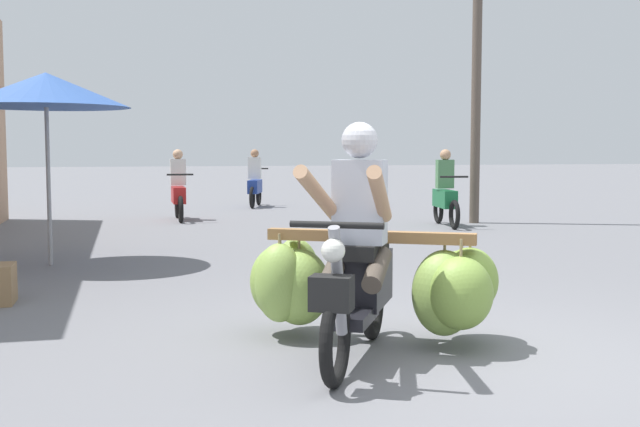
{
  "coord_description": "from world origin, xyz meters",
  "views": [
    {
      "loc": [
        -2.17,
        -4.65,
        1.4
      ],
      "look_at": [
        -0.71,
        1.19,
        0.9
      ],
      "focal_mm": 43.52,
      "sensor_mm": 36.0,
      "label": 1
    }
  ],
  "objects_px": {
    "motorbike_distant_ahead_right": "(445,195)",
    "market_umbrella_near_shop": "(46,90)",
    "motorbike_distant_far_ahead": "(255,184)",
    "motorbike_main_loaded": "(369,279)",
    "motorbike_distant_ahead_left": "(178,191)",
    "utility_pole": "(477,53)"
  },
  "relations": [
    {
      "from": "utility_pole",
      "to": "market_umbrella_near_shop",
      "type": "bearing_deg",
      "value": -152.72
    },
    {
      "from": "motorbike_distant_far_ahead",
      "to": "market_umbrella_near_shop",
      "type": "bearing_deg",
      "value": -113.96
    },
    {
      "from": "motorbike_main_loaded",
      "to": "motorbike_distant_far_ahead",
      "type": "relative_size",
      "value": 1.24
    },
    {
      "from": "motorbike_main_loaded",
      "to": "motorbike_distant_far_ahead",
      "type": "xyz_separation_m",
      "value": [
        1.34,
        13.4,
        0.09
      ]
    },
    {
      "from": "motorbike_main_loaded",
      "to": "motorbike_distant_ahead_right",
      "type": "height_order",
      "value": "motorbike_main_loaded"
    },
    {
      "from": "motorbike_distant_ahead_left",
      "to": "market_umbrella_near_shop",
      "type": "distance_m",
      "value": 6.23
    },
    {
      "from": "motorbike_distant_ahead_left",
      "to": "motorbike_distant_ahead_right",
      "type": "bearing_deg",
      "value": -27.13
    },
    {
      "from": "motorbike_distant_far_ahead",
      "to": "utility_pole",
      "type": "bearing_deg",
      "value": -56.03
    },
    {
      "from": "motorbike_distant_ahead_right",
      "to": "market_umbrella_near_shop",
      "type": "distance_m",
      "value": 7.51
    },
    {
      "from": "motorbike_distant_far_ahead",
      "to": "market_umbrella_near_shop",
      "type": "distance_m",
      "value": 9.77
    },
    {
      "from": "motorbike_main_loaded",
      "to": "market_umbrella_near_shop",
      "type": "distance_m",
      "value": 5.5
    },
    {
      "from": "motorbike_main_loaded",
      "to": "market_umbrella_near_shop",
      "type": "bearing_deg",
      "value": 119.39
    },
    {
      "from": "motorbike_distant_ahead_left",
      "to": "market_umbrella_near_shop",
      "type": "xyz_separation_m",
      "value": [
        -1.89,
        -5.73,
        1.53
      ]
    },
    {
      "from": "utility_pole",
      "to": "motorbike_distant_far_ahead",
      "type": "bearing_deg",
      "value": 123.97
    },
    {
      "from": "motorbike_distant_ahead_left",
      "to": "utility_pole",
      "type": "relative_size",
      "value": 0.25
    },
    {
      "from": "market_umbrella_near_shop",
      "to": "utility_pole",
      "type": "height_order",
      "value": "utility_pole"
    },
    {
      "from": "motorbike_distant_ahead_left",
      "to": "motorbike_distant_far_ahead",
      "type": "height_order",
      "value": "same"
    },
    {
      "from": "motorbike_distant_ahead_right",
      "to": "utility_pole",
      "type": "bearing_deg",
      "value": 28.68
    },
    {
      "from": "motorbike_distant_ahead_right",
      "to": "market_umbrella_near_shop",
      "type": "bearing_deg",
      "value": -152.89
    },
    {
      "from": "motorbike_distant_ahead_right",
      "to": "market_umbrella_near_shop",
      "type": "height_order",
      "value": "market_umbrella_near_shop"
    },
    {
      "from": "motorbike_distant_ahead_right",
      "to": "utility_pole",
      "type": "xyz_separation_m",
      "value": [
        0.78,
        0.43,
        2.64
      ]
    },
    {
      "from": "motorbike_distant_ahead_left",
      "to": "motorbike_distant_far_ahead",
      "type": "xyz_separation_m",
      "value": [
        2.03,
        3.09,
        0.0
      ]
    }
  ]
}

